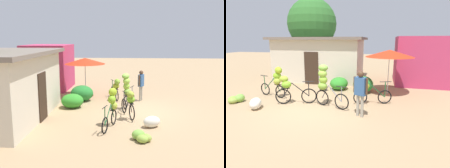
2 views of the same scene
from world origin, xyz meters
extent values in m
plane|color=tan|center=(0.00, 0.00, 0.00)|extent=(60.00, 60.00, 0.00)
cube|color=beige|center=(-1.50, 5.72, 1.36)|extent=(5.61, 3.48, 2.71)
cube|color=#72665B|center=(-1.50, 5.72, 2.79)|extent=(6.11, 3.98, 0.16)
cube|color=#332319|center=(-1.50, 3.95, 1.00)|extent=(0.90, 0.06, 2.00)
cube|color=#B8345D|center=(5.11, 5.71, 1.45)|extent=(3.20, 2.80, 2.91)
cylinder|color=brown|center=(-2.65, 7.23, 1.40)|extent=(0.29, 0.29, 2.80)
sphere|color=#2E692A|center=(-2.65, 7.23, 3.91)|extent=(3.72, 3.72, 3.72)
ellipsoid|color=#308B28|center=(0.44, 3.14, 0.34)|extent=(0.99, 1.09, 0.69)
ellipsoid|color=#26782E|center=(1.80, 2.91, 0.43)|extent=(1.05, 1.22, 0.85)
cylinder|color=beige|center=(3.05, 2.92, 1.08)|extent=(0.04, 0.04, 2.16)
cone|color=red|center=(3.05, 2.92, 2.06)|extent=(2.36, 2.36, 0.35)
torus|color=black|center=(-2.90, 1.24, 0.31)|extent=(0.60, 0.21, 0.61)
torus|color=black|center=(-1.90, 0.97, 0.31)|extent=(0.60, 0.21, 0.61)
cylinder|color=#19592D|center=(-2.08, 1.02, 0.61)|extent=(0.39, 0.14, 0.62)
cylinder|color=#19592D|center=(-2.57, 1.15, 0.61)|extent=(0.68, 0.21, 0.63)
cylinder|color=black|center=(-2.90, 1.24, 0.99)|extent=(0.49, 0.16, 0.03)
cylinder|color=#19592D|center=(-2.90, 1.24, 0.65)|extent=(0.04, 0.04, 0.68)
cube|color=black|center=(-2.00, 1.00, 0.64)|extent=(0.38, 0.23, 0.02)
ellipsoid|color=#9AAC35|center=(-2.02, 0.96, 0.81)|extent=(0.35, 0.28, 0.31)
ellipsoid|color=#80B526|center=(-2.04, 1.04, 1.06)|extent=(0.39, 0.32, 0.32)
ellipsoid|color=#97BA24|center=(-1.93, 1.01, 1.33)|extent=(0.47, 0.44, 0.34)
torus|color=black|center=(-0.28, 0.60, 0.33)|extent=(0.65, 0.26, 0.67)
torus|color=black|center=(-1.32, 0.25, 0.33)|extent=(0.65, 0.26, 0.67)
cylinder|color=black|center=(-1.14, 0.31, 0.63)|extent=(0.40, 0.17, 0.61)
cylinder|color=black|center=(-0.62, 0.49, 0.63)|extent=(0.71, 0.27, 0.62)
cylinder|color=black|center=(-0.28, 0.60, 0.97)|extent=(0.48, 0.19, 0.03)
cylinder|color=black|center=(-0.28, 0.60, 0.65)|extent=(0.04, 0.04, 0.64)
cube|color=black|center=(-1.21, 0.29, 0.70)|extent=(0.39, 0.25, 0.02)
ellipsoid|color=#75B329|center=(-1.16, 0.30, 0.86)|extent=(0.51, 0.48, 0.31)
ellipsoid|color=#90A830|center=(-1.28, 0.32, 1.09)|extent=(0.45, 0.41, 0.28)
torus|color=black|center=(1.25, 0.21, 0.33)|extent=(0.64, 0.26, 0.66)
torus|color=black|center=(0.35, 0.52, 0.33)|extent=(0.64, 0.26, 0.66)
cylinder|color=slate|center=(0.51, 0.47, 0.62)|extent=(0.36, 0.15, 0.60)
cylinder|color=slate|center=(0.96, 0.31, 0.62)|extent=(0.62, 0.25, 0.61)
cylinder|color=black|center=(1.25, 0.21, 0.93)|extent=(0.48, 0.19, 0.03)
cylinder|color=slate|center=(1.25, 0.21, 0.63)|extent=(0.04, 0.04, 0.60)
cube|color=black|center=(0.44, 0.49, 0.69)|extent=(0.39, 0.25, 0.02)
ellipsoid|color=#76A335|center=(0.39, 0.46, 0.85)|extent=(0.48, 0.42, 0.31)
ellipsoid|color=#81B132|center=(0.42, 0.50, 1.11)|extent=(0.46, 0.41, 0.33)
ellipsoid|color=#89B83D|center=(0.39, 0.50, 1.37)|extent=(0.48, 0.44, 0.32)
ellipsoid|color=#72A73B|center=(0.41, 0.54, 1.60)|extent=(0.52, 0.47, 0.27)
torus|color=black|center=(2.91, 1.33, 0.30)|extent=(0.60, 0.22, 0.61)
torus|color=black|center=(1.89, 1.02, 0.30)|extent=(0.60, 0.22, 0.61)
cylinder|color=#19592D|center=(2.07, 1.08, 0.60)|extent=(0.39, 0.15, 0.62)
cylinder|color=#19592D|center=(2.58, 1.23, 0.60)|extent=(0.69, 0.24, 0.63)
cylinder|color=black|center=(2.91, 1.33, 0.98)|extent=(0.49, 0.17, 0.03)
cylinder|color=#19592D|center=(2.91, 1.33, 0.64)|extent=(0.04, 0.04, 0.67)
cube|color=black|center=(1.99, 1.05, 0.64)|extent=(0.39, 0.24, 0.02)
ellipsoid|color=#92A326|center=(2.05, 1.08, 0.80)|extent=(0.53, 0.49, 0.31)
ellipsoid|color=#7BA732|center=(1.97, 1.01, 1.05)|extent=(0.45, 0.41, 0.32)
ellipsoid|color=#89A03F|center=(-3.50, -0.20, 0.13)|extent=(0.53, 0.53, 0.25)
ellipsoid|color=#89AC40|center=(-3.64, -0.07, 0.14)|extent=(0.49, 0.51, 0.27)
ellipsoid|color=#77AF41|center=(-3.37, 0.05, 0.17)|extent=(0.47, 0.52, 0.35)
ellipsoid|color=silver|center=(-2.12, -0.51, 0.22)|extent=(0.70, 0.82, 0.44)
cylinder|color=gray|center=(1.95, -0.23, 0.40)|extent=(0.11, 0.11, 0.81)
cylinder|color=gray|center=(2.12, -0.31, 0.40)|extent=(0.11, 0.11, 0.81)
cube|color=#33598C|center=(2.04, -0.27, 1.12)|extent=(0.45, 0.35, 0.64)
cylinder|color=#4C3321|center=(1.81, -0.16, 1.16)|extent=(0.08, 0.08, 0.57)
cylinder|color=#4C3321|center=(2.26, -0.38, 1.16)|extent=(0.08, 0.08, 0.57)
sphere|color=#4C3321|center=(2.04, -0.27, 1.55)|extent=(0.22, 0.22, 0.22)
camera|label=1|loc=(-11.71, 0.42, 3.46)|focal=41.41mm
camera|label=2|loc=(2.73, -6.38, 2.69)|focal=29.03mm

